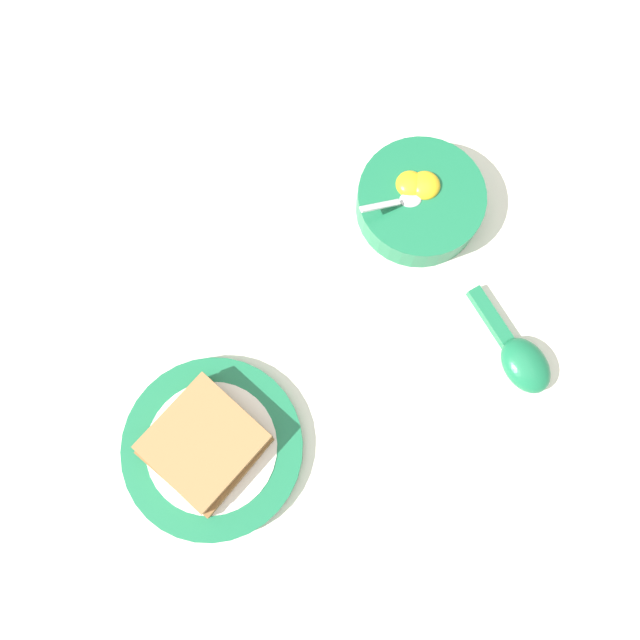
% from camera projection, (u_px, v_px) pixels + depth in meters
% --- Properties ---
extents(ground_plane, '(3.00, 3.00, 0.00)m').
position_uv_depth(ground_plane, '(368.00, 342.00, 0.73)').
color(ground_plane, silver).
extents(egg_bowl, '(0.15, 0.15, 0.07)m').
position_uv_depth(egg_bowl, '(420.00, 201.00, 0.75)').
color(egg_bowl, '#196B42').
rests_on(egg_bowl, ground_plane).
extents(toast_plate, '(0.20, 0.20, 0.02)m').
position_uv_depth(toast_plate, '(213.00, 447.00, 0.70)').
color(toast_plate, '#196B42').
rests_on(toast_plate, ground_plane).
extents(toast_sandwich, '(0.15, 0.15, 0.03)m').
position_uv_depth(toast_sandwich, '(204.00, 444.00, 0.67)').
color(toast_sandwich, brown).
rests_on(toast_sandwich, toast_plate).
extents(soup_spoon, '(0.09, 0.14, 0.03)m').
position_uv_depth(soup_spoon, '(520.00, 358.00, 0.71)').
color(soup_spoon, '#196B42').
rests_on(soup_spoon, ground_plane).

